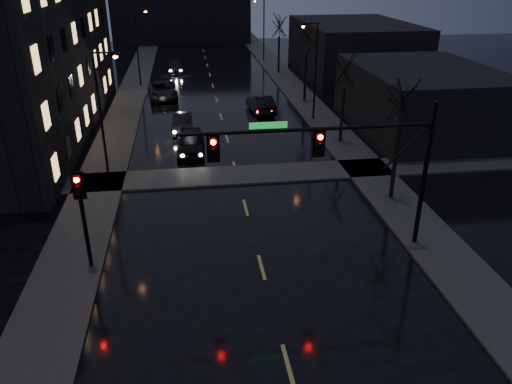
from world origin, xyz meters
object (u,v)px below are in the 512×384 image
object	(u,v)px
lead_car	(261,104)
oncoming_car_d	(176,67)
oncoming_car_c	(163,90)
oncoming_car_a	(191,142)
oncoming_car_b	(182,123)

from	to	relation	value
lead_car	oncoming_car_d	bearing A→B (deg)	-74.75
oncoming_car_c	lead_car	size ratio (longest dim) A/B	1.21
oncoming_car_a	oncoming_car_c	world-z (taller)	oncoming_car_a
lead_car	oncoming_car_c	bearing A→B (deg)	-42.71
oncoming_car_c	oncoming_car_d	size ratio (longest dim) A/B	1.28
oncoming_car_a	oncoming_car_b	distance (m)	5.19
oncoming_car_b	oncoming_car_d	world-z (taller)	oncoming_car_b
oncoming_car_d	oncoming_car_b	bearing A→B (deg)	-91.97
oncoming_car_b	lead_car	xyz separation A→B (m)	(7.01, 4.51, 0.10)
oncoming_car_b	oncoming_car_c	xyz separation A→B (m)	(-1.82, 10.98, 0.12)
oncoming_car_a	oncoming_car_b	xyz separation A→B (m)	(-0.57, 5.16, -0.13)
oncoming_car_a	lead_car	xyz separation A→B (m)	(6.43, 9.67, -0.03)
oncoming_car_c	lead_car	distance (m)	10.95
oncoming_car_b	oncoming_car_d	distance (m)	23.72
oncoming_car_b	oncoming_car_a	bearing A→B (deg)	-81.12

